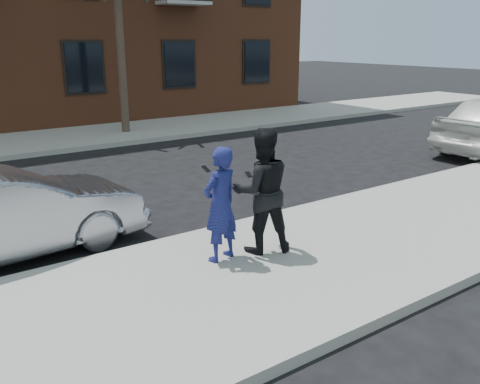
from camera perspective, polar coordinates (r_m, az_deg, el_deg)
ground at (r=6.55m, az=-11.52°, el=-12.86°), size 100.00×100.00×0.00m
near_sidewalk at (r=6.31m, az=-10.61°, el=-13.24°), size 50.00×3.50×0.15m
near_curb at (r=7.82m, az=-16.19°, el=-7.45°), size 50.00×0.10×0.15m
silver_sedan at (r=8.34m, az=-25.31°, el=-2.33°), size 4.36×1.86×1.40m
man_hoodie at (r=7.11m, az=-2.21°, el=-1.41°), size 0.68×0.54×1.66m
man_peacoat at (r=7.40m, az=2.45°, el=0.12°), size 1.09×0.98×1.86m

